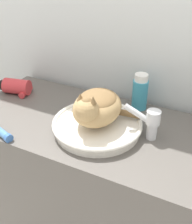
# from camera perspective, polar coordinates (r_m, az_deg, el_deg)

# --- Properties ---
(wall_back) EXTENTS (8.00, 0.05, 2.40)m
(wall_back) POSITION_cam_1_polar(r_m,az_deg,el_deg) (1.38, 7.29, 16.26)
(wall_back) COLOR silver
(wall_back) RESTS_ON ground_plane
(vanity_counter) EXTENTS (1.25, 0.56, 0.86)m
(vanity_counter) POSITION_cam_1_polar(r_m,az_deg,el_deg) (1.52, 0.69, -16.37)
(vanity_counter) COLOR #56514C
(vanity_counter) RESTS_ON ground_plane
(sink_basin) EXTENTS (0.38, 0.38, 0.05)m
(sink_basin) POSITION_cam_1_polar(r_m,az_deg,el_deg) (1.19, 0.26, -2.71)
(sink_basin) COLOR white
(sink_basin) RESTS_ON vanity_counter
(cat) EXTENTS (0.26, 0.27, 0.17)m
(cat) POSITION_cam_1_polar(r_m,az_deg,el_deg) (1.13, 0.12, 1.22)
(cat) COLOR tan
(cat) RESTS_ON sink_basin
(faucet) EXTENTS (0.15, 0.07, 0.15)m
(faucet) POSITION_cam_1_polar(r_m,az_deg,el_deg) (1.14, 10.94, -1.92)
(faucet) COLOR silver
(faucet) RESTS_ON vanity_counter
(mouthwash_bottle) EXTENTS (0.07, 0.07, 0.18)m
(mouthwash_bottle) POSITION_cam_1_polar(r_m,az_deg,el_deg) (1.34, 8.93, 3.97)
(mouthwash_bottle) COLOR teal
(mouthwash_bottle) RESTS_ON vanity_counter
(cream_tube) EXTENTS (0.16, 0.08, 0.04)m
(cream_tube) POSITION_cam_1_polar(r_m,az_deg,el_deg) (1.24, -19.00, -3.68)
(cream_tube) COLOR #4C7FB2
(cream_tube) RESTS_ON vanity_counter
(hair_dryer) EXTENTS (0.17, 0.12, 0.08)m
(hair_dryer) POSITION_cam_1_polar(r_m,az_deg,el_deg) (1.54, -15.75, 4.93)
(hair_dryer) COLOR #C63338
(hair_dryer) RESTS_ON vanity_counter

